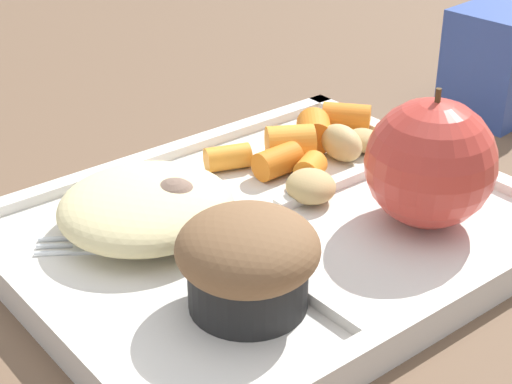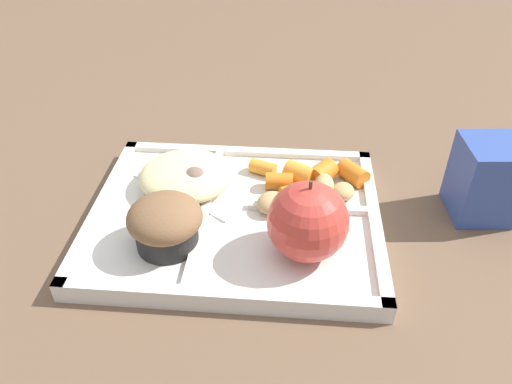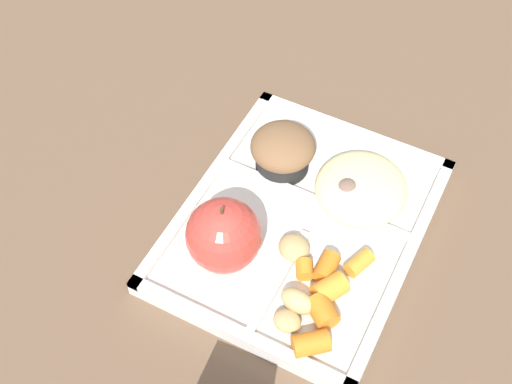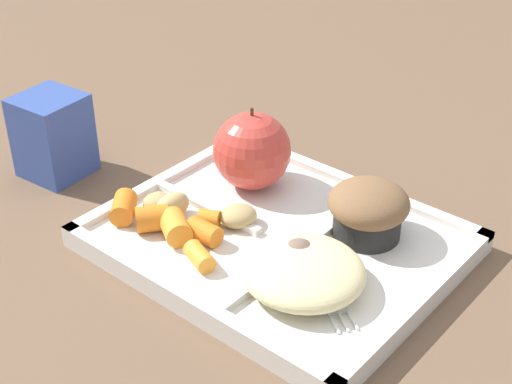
# 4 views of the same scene
# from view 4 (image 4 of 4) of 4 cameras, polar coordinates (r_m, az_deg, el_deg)

# --- Properties ---
(ground) EXTENTS (6.00, 6.00, 0.00)m
(ground) POSITION_cam_4_polar(r_m,az_deg,el_deg) (0.74, 1.56, -4.28)
(ground) COLOR brown
(lunch_tray) EXTENTS (0.33, 0.26, 0.02)m
(lunch_tray) POSITION_cam_4_polar(r_m,az_deg,el_deg) (0.74, 1.56, -3.73)
(lunch_tray) COLOR silver
(lunch_tray) RESTS_ON ground
(green_apple) EXTENTS (0.08, 0.08, 0.09)m
(green_apple) POSITION_cam_4_polar(r_m,az_deg,el_deg) (0.79, -0.31, 3.14)
(green_apple) COLOR #C63D33
(green_apple) RESTS_ON lunch_tray
(bran_muffin) EXTENTS (0.08, 0.08, 0.06)m
(bran_muffin) POSITION_cam_4_polar(r_m,az_deg,el_deg) (0.73, 8.48, -1.33)
(bran_muffin) COLOR black
(bran_muffin) RESTS_ON lunch_tray
(carrot_slice_tilted) EXTENTS (0.04, 0.04, 0.03)m
(carrot_slice_tilted) POSITION_cam_4_polar(r_m,az_deg,el_deg) (0.74, -7.84, -1.99)
(carrot_slice_tilted) COLOR orange
(carrot_slice_tilted) RESTS_ON lunch_tray
(carrot_slice_large) EXTENTS (0.03, 0.03, 0.02)m
(carrot_slice_large) POSITION_cam_4_polar(r_m,az_deg,el_deg) (0.74, -3.56, -2.05)
(carrot_slice_large) COLOR orange
(carrot_slice_large) RESTS_ON lunch_tray
(carrot_slice_near_corner) EXTENTS (0.04, 0.04, 0.03)m
(carrot_slice_near_corner) POSITION_cam_4_polar(r_m,az_deg,el_deg) (0.73, -6.11, -2.65)
(carrot_slice_near_corner) COLOR orange
(carrot_slice_near_corner) RESTS_ON lunch_tray
(carrot_slice_center) EXTENTS (0.04, 0.04, 0.02)m
(carrot_slice_center) POSITION_cam_4_polar(r_m,az_deg,el_deg) (0.77, -9.97, -1.16)
(carrot_slice_center) COLOR orange
(carrot_slice_center) RESTS_ON lunch_tray
(carrot_slice_edge) EXTENTS (0.04, 0.03, 0.02)m
(carrot_slice_edge) POSITION_cam_4_polar(r_m,az_deg,el_deg) (0.69, -4.30, -4.89)
(carrot_slice_edge) COLOR orange
(carrot_slice_edge) RESTS_ON lunch_tray
(carrot_slice_diagonal) EXTENTS (0.03, 0.02, 0.02)m
(carrot_slice_diagonal) POSITION_cam_4_polar(r_m,az_deg,el_deg) (0.72, -3.95, -3.03)
(carrot_slice_diagonal) COLOR orange
(carrot_slice_diagonal) RESTS_ON lunch_tray
(potato_chunk_corner) EXTENTS (0.03, 0.04, 0.03)m
(potato_chunk_corner) POSITION_cam_4_polar(r_m,az_deg,el_deg) (0.76, -6.35, -1.05)
(potato_chunk_corner) COLOR tan
(potato_chunk_corner) RESTS_ON lunch_tray
(potato_chunk_browned) EXTENTS (0.03, 0.03, 0.02)m
(potato_chunk_browned) POSITION_cam_4_polar(r_m,az_deg,el_deg) (0.78, -7.51, -0.71)
(potato_chunk_browned) COLOR tan
(potato_chunk_browned) RESTS_ON lunch_tray
(potato_chunk_small) EXTENTS (0.05, 0.05, 0.02)m
(potato_chunk_small) POSITION_cam_4_polar(r_m,az_deg,el_deg) (0.74, -1.35, -1.81)
(potato_chunk_small) COLOR tan
(potato_chunk_small) RESTS_ON lunch_tray
(egg_noodle_pile) EXTENTS (0.11, 0.11, 0.03)m
(egg_noodle_pile) POSITION_cam_4_polar(r_m,az_deg,el_deg) (0.66, 3.56, -5.98)
(egg_noodle_pile) COLOR beige
(egg_noodle_pile) RESTS_ON lunch_tray
(meatball_side) EXTENTS (0.04, 0.04, 0.04)m
(meatball_side) POSITION_cam_4_polar(r_m,az_deg,el_deg) (0.68, 3.26, -4.98)
(meatball_side) COLOR #755B4C
(meatball_side) RESTS_ON lunch_tray
(meatball_center) EXTENTS (0.03, 0.03, 0.03)m
(meatball_center) POSITION_cam_4_polar(r_m,az_deg,el_deg) (0.68, 3.11, -5.13)
(meatball_center) COLOR brown
(meatball_center) RESTS_ON lunch_tray
(plastic_fork) EXTENTS (0.13, 0.10, 0.00)m
(plastic_fork) POSITION_cam_4_polar(r_m,az_deg,el_deg) (0.68, 5.08, -7.01)
(plastic_fork) COLOR silver
(plastic_fork) RESTS_ON lunch_tray
(milk_carton) EXTENTS (0.07, 0.07, 0.09)m
(milk_carton) POSITION_cam_4_polar(r_m,az_deg,el_deg) (0.87, -15.10, 4.14)
(milk_carton) COLOR #334C99
(milk_carton) RESTS_ON ground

